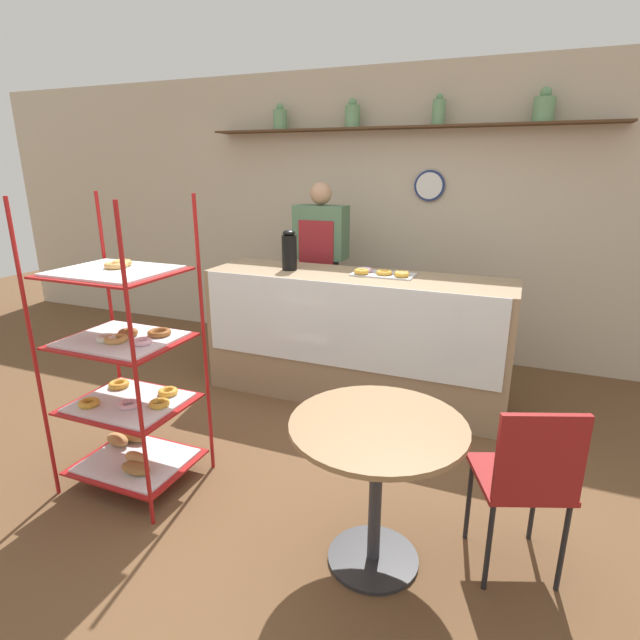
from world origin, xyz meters
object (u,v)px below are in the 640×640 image
at_px(person_worker, 321,269).
at_px(coffee_carafe, 289,251).
at_px(cafe_chair, 528,475).
at_px(donut_tray_counter, 382,273).
at_px(cafe_table, 377,458).
at_px(pastry_rack, 127,377).

relative_size(person_worker, coffee_carafe, 5.25).
bearing_deg(cafe_chair, coffee_carafe, -60.43).
xyz_separation_m(person_worker, coffee_carafe, (-0.03, -0.59, 0.26)).
bearing_deg(person_worker, donut_tray_counter, -35.82).
distance_m(cafe_table, donut_tray_counter, 1.87).
distance_m(pastry_rack, coffee_carafe, 1.69).
bearing_deg(cafe_table, pastry_rack, 176.60).
bearing_deg(cafe_chair, pastry_rack, -19.45).
bearing_deg(coffee_carafe, cafe_table, -53.71).
distance_m(person_worker, coffee_carafe, 0.64).
bearing_deg(pastry_rack, cafe_table, -3.40).
bearing_deg(coffee_carafe, pastry_rack, -99.74).
bearing_deg(person_worker, cafe_chair, -49.02).
xyz_separation_m(person_worker, donut_tray_counter, (0.72, -0.52, 0.12)).
xyz_separation_m(cafe_chair, coffee_carafe, (-1.86, 1.52, 0.63)).
xyz_separation_m(pastry_rack, person_worker, (0.31, 2.17, 0.24)).
relative_size(pastry_rack, cafe_chair, 1.91).
distance_m(cafe_chair, donut_tray_counter, 2.00).
height_order(person_worker, cafe_chair, person_worker).
bearing_deg(cafe_chair, donut_tray_counter, -76.28).
distance_m(person_worker, donut_tray_counter, 0.90).
bearing_deg(pastry_rack, coffee_carafe, 80.26).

